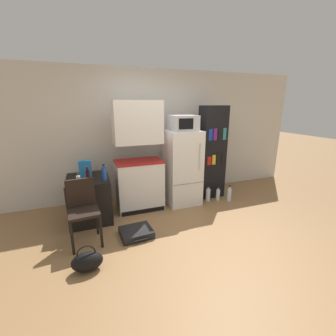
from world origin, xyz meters
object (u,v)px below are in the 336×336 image
Objects in this scene: side_table at (90,198)px; bottle_blue_soda at (104,174)px; bottle_clear_short at (79,180)px; kitchen_hutch at (139,161)px; bookshelf at (212,152)px; handbag at (87,261)px; refrigerator at (183,168)px; cereal_box at (85,170)px; water_bottle_back at (229,194)px; water_bottle_front at (218,194)px; bottle_ketchup_red at (88,170)px; bottle_wine_dark at (88,176)px; water_bottle_middle at (208,195)px; microwave at (183,123)px; chair at (82,205)px; suitcase_large_flat at (136,233)px.

side_table is 2.88× the size of bottle_blue_soda.
bottle_clear_short is at bearing -169.08° from bottle_blue_soda.
kitchen_hutch reaches higher than bookshelf.
handbag is (-0.34, -1.09, -0.72)m from bottle_blue_soda.
refrigerator is 5.36× the size of bottle_blue_soda.
water_bottle_back is at bearing -3.74° from cereal_box.
kitchen_hutch is 0.73m from bottle_blue_soda.
bottle_blue_soda is at bearing -176.22° from water_bottle_front.
cereal_box reaches higher than handbag.
water_bottle_back reaches higher than water_bottle_front.
bottle_ketchup_red is 1.64m from handbag.
bottle_wine_dark is at bearing -83.14° from cereal_box.
kitchen_hutch is 7.56× the size of bottle_wine_dark.
water_bottle_front is at bearing -9.67° from water_bottle_middle.
water_bottle_front is (2.49, -0.06, -0.77)m from cereal_box.
cereal_box is at bearing -176.26° from microwave.
water_bottle_back is (2.40, 0.03, -0.71)m from bottle_blue_soda.
bookshelf is (0.71, 0.12, 0.22)m from refrigerator.
water_bottle_back is at bearing 2.12° from bottle_clear_short.
bottle_clear_short is 0.45m from chair.
chair is 1.87× the size of suitcase_large_flat.
water_bottle_front is at bearing 3.78° from bottle_blue_soda.
bottle_clear_short reaches higher than water_bottle_front.
kitchen_hutch is 1.78m from water_bottle_front.
handbag is 1.26× the size of water_bottle_front.
kitchen_hutch is at bearing 177.58° from microwave.
side_table is at bearing -171.96° from kitchen_hutch.
refrigerator is 4.52× the size of water_bottle_middle.
side_table is 2.32× the size of water_bottle_back.
cereal_box is (-0.27, 0.20, 0.04)m from bottle_blue_soda.
side_table is at bearing 178.79° from water_bottle_middle.
water_bottle_front is 0.21m from water_bottle_middle.
bookshelf is at bearing 11.30° from bottle_wine_dark.
chair is (-0.99, -0.79, -0.37)m from kitchen_hutch.
side_table is 2.27m from water_bottle_middle.
water_bottle_front is at bearing 4.84° from bottle_clear_short.
water_bottle_middle is at bearing -7.24° from kitchen_hutch.
handbag is at bearing -124.01° from kitchen_hutch.
microwave is 2.53× the size of bottle_ketchup_red.
bottle_blue_soda is 2.51m from water_bottle_back.
chair reaches higher than water_bottle_front.
water_bottle_front is (1.58, -0.21, -0.80)m from kitchen_hutch.
refrigerator is 1.74m from bottle_ketchup_red.
bottle_wine_dark is 0.78× the size of water_bottle_back.
chair is at bearing -167.20° from water_bottle_front.
bookshelf is (2.45, 0.21, 0.57)m from side_table.
handbag is at bearing -147.32° from suitcase_large_flat.
refrigerator is 4.78× the size of cereal_box.
cereal_box is at bearing 77.49° from chair.
bottle_ketchup_red reaches higher than suitcase_large_flat.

